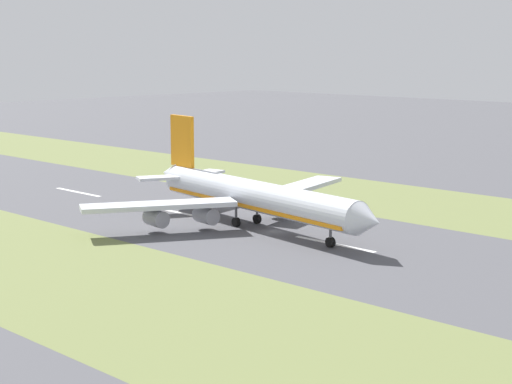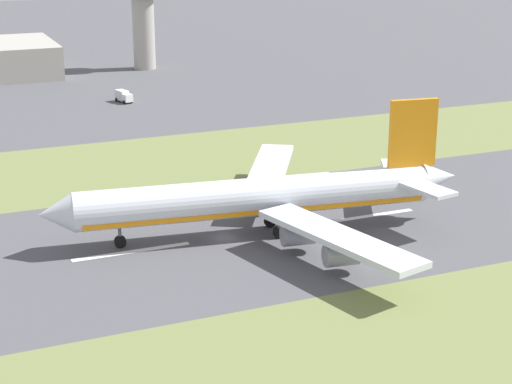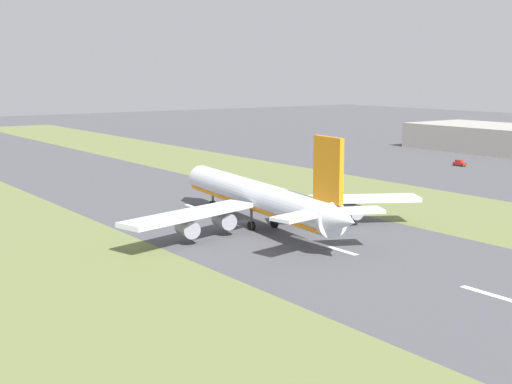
# 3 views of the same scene
# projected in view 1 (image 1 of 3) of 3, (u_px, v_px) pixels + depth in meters

# --- Properties ---
(ground_plane) EXTENTS (800.00, 800.00, 0.00)m
(ground_plane) POSITION_uv_depth(u_px,v_px,m) (274.00, 232.00, 162.28)
(ground_plane) COLOR #4C4C51
(grass_median_west) EXTENTS (40.00, 600.00, 0.01)m
(grass_median_west) POSITION_uv_depth(u_px,v_px,m) (409.00, 202.00, 194.00)
(grass_median_west) COLOR olive
(grass_median_west) RESTS_ON ground
(grass_median_east) EXTENTS (40.00, 600.00, 0.01)m
(grass_median_east) POSITION_uv_depth(u_px,v_px,m) (72.00, 276.00, 130.55)
(grass_median_east) COLOR olive
(grass_median_east) RESTS_ON ground
(centreline_dash_near) EXTENTS (1.20, 18.00, 0.01)m
(centreline_dash_near) POSITION_uv_depth(u_px,v_px,m) (78.00, 192.00, 207.24)
(centreline_dash_near) COLOR silver
(centreline_dash_near) RESTS_ON ground
(centreline_dash_mid) EXTENTS (1.20, 18.00, 0.01)m
(centreline_dash_mid) POSITION_uv_depth(u_px,v_px,m) (187.00, 214.00, 179.65)
(centreline_dash_mid) COLOR silver
(centreline_dash_mid) RESTS_ON ground
(centreline_dash_far) EXTENTS (1.20, 18.00, 0.01)m
(centreline_dash_far) POSITION_uv_depth(u_px,v_px,m) (334.00, 244.00, 152.06)
(centreline_dash_far) COLOR silver
(centreline_dash_far) RESTS_ON ground
(airplane_main_jet) EXTENTS (63.53, 67.12, 20.20)m
(airplane_main_jet) POSITION_uv_depth(u_px,v_px,m) (250.00, 196.00, 166.68)
(airplane_main_jet) COLOR silver
(airplane_main_jet) RESTS_ON ground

